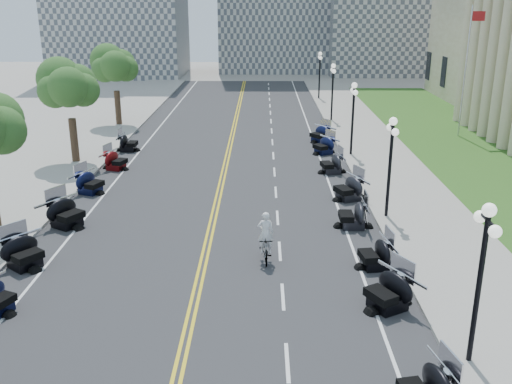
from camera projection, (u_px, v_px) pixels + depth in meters
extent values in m
plane|color=gray|center=(206.00, 251.00, 24.69)|extent=(160.00, 160.00, 0.00)
cube|color=#333335|center=(222.00, 181.00, 34.16)|extent=(16.00, 90.00, 0.01)
cube|color=yellow|center=(220.00, 181.00, 34.16)|extent=(0.12, 90.00, 0.00)
cube|color=yellow|center=(224.00, 181.00, 34.16)|extent=(0.12, 90.00, 0.00)
cube|color=white|center=(328.00, 182.00, 34.09)|extent=(0.12, 90.00, 0.00)
cube|color=white|center=(115.00, 181.00, 34.23)|extent=(0.12, 90.00, 0.00)
cube|color=white|center=(287.00, 362.00, 17.07)|extent=(0.12, 2.00, 0.00)
cube|color=white|center=(283.00, 296.00, 20.86)|extent=(0.12, 2.00, 0.00)
cube|color=white|center=(280.00, 251.00, 24.65)|extent=(0.12, 2.00, 0.00)
cube|color=white|center=(278.00, 218.00, 28.44)|extent=(0.12, 2.00, 0.00)
cube|color=white|center=(276.00, 192.00, 32.23)|extent=(0.12, 2.00, 0.00)
cube|color=white|center=(274.00, 172.00, 36.02)|extent=(0.12, 2.00, 0.00)
cube|color=white|center=(273.00, 156.00, 39.81)|extent=(0.12, 2.00, 0.00)
cube|color=white|center=(272.00, 142.00, 43.60)|extent=(0.12, 2.00, 0.00)
cube|color=white|center=(272.00, 131.00, 47.40)|extent=(0.12, 2.00, 0.00)
cube|color=white|center=(271.00, 121.00, 51.19)|extent=(0.12, 2.00, 0.00)
cube|color=white|center=(270.00, 113.00, 54.98)|extent=(0.12, 2.00, 0.00)
cube|color=white|center=(270.00, 106.00, 58.77)|extent=(0.12, 2.00, 0.00)
cube|color=white|center=(270.00, 99.00, 62.56)|extent=(0.12, 2.00, 0.00)
cube|color=white|center=(269.00, 94.00, 66.35)|extent=(0.12, 2.00, 0.00)
cube|color=white|center=(269.00, 89.00, 70.14)|extent=(0.12, 2.00, 0.00)
cube|color=white|center=(268.00, 84.00, 73.93)|extent=(0.12, 2.00, 0.00)
cube|color=#9E9991|center=(397.00, 181.00, 34.03)|extent=(5.00, 90.00, 0.15)
cube|color=#9E9991|center=(47.00, 180.00, 34.26)|extent=(5.00, 90.00, 0.15)
cube|color=#356023|center=(469.00, 149.00, 41.54)|extent=(9.00, 60.00, 0.10)
imported|color=#A51414|center=(265.00, 248.00, 23.57)|extent=(0.62, 1.90, 1.13)
imported|color=silver|center=(266.00, 215.00, 23.10)|extent=(0.66, 0.44, 1.82)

